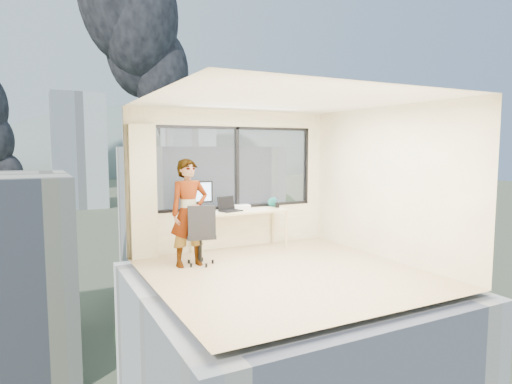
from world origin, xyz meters
TOP-DOWN VIEW (x-y plane):
  - floor at (0.00, 0.00)m, footprint 4.00×4.00m
  - ceiling at (0.00, 0.00)m, footprint 4.00×4.00m
  - wall_front at (0.00, -2.00)m, footprint 4.00×0.01m
  - wall_left at (-2.00, 0.00)m, footprint 0.01×4.00m
  - wall_right at (2.00, 0.00)m, footprint 0.01×4.00m
  - window_wall at (0.05, 2.00)m, footprint 3.30×0.16m
  - curtain at (-1.72, 1.88)m, footprint 0.45×0.14m
  - desk at (0.00, 1.66)m, footprint 1.80×0.60m
  - chair at (-1.01, 1.03)m, footprint 0.61×0.61m
  - person at (-1.18, 1.05)m, footprint 0.66×0.45m
  - monitor at (-0.80, 1.74)m, footprint 0.58×0.16m
  - game_console at (0.13, 1.86)m, footprint 0.36×0.32m
  - laptop at (-0.20, 1.62)m, footprint 0.47×0.49m
  - cellphone at (-0.18, 1.51)m, footprint 0.11×0.06m
  - pen_cup at (0.80, 1.65)m, footprint 0.09×0.09m
  - handbag at (0.80, 1.81)m, footprint 0.27×0.20m
  - exterior_ground at (0.00, 120.00)m, footprint 400.00×400.00m
  - near_bldg_b at (12.00, 38.00)m, footprint 14.00×13.00m
  - near_bldg_c at (30.00, 28.00)m, footprint 12.00×10.00m
  - far_tower_b at (8.00, 120.00)m, footprint 13.00×13.00m
  - far_tower_c at (45.00, 140.00)m, footprint 15.00×15.00m
  - hill_b at (100.00, 320.00)m, footprint 300.00×220.00m
  - tree_b at (4.00, 18.00)m, footprint 7.60×7.60m
  - tree_c at (22.00, 40.00)m, footprint 8.40×8.40m
  - smoke_plume_b at (55.00, 170.00)m, footprint 30.00×18.00m

SIDE VIEW (x-z plane):
  - exterior_ground at x=0.00m, z-range -14.02..-13.98m
  - hill_b at x=100.00m, z-range -62.00..34.00m
  - tree_b at x=4.00m, z-range -14.00..-5.00m
  - near_bldg_c at x=30.00m, z-range -14.00..-4.00m
  - tree_c at x=22.00m, z-range -14.00..-4.00m
  - near_bldg_b at x=12.00m, z-range -14.00..2.00m
  - far_tower_c at x=45.00m, z-range -14.00..12.00m
  - floor at x=0.00m, z-range -0.01..0.01m
  - desk at x=0.00m, z-range 0.00..0.75m
  - chair at x=-1.01m, z-range 0.00..1.02m
  - cellphone at x=-0.18m, z-range 0.75..0.76m
  - game_console at x=0.13m, z-range 0.75..0.82m
  - pen_cup at x=0.80m, z-range 0.75..0.85m
  - handbag at x=0.80m, z-range 0.75..0.93m
  - person at x=-1.18m, z-range 0.00..1.73m
  - laptop at x=-0.20m, z-range 0.75..0.99m
  - far_tower_b at x=8.00m, z-range -14.00..16.00m
  - monitor at x=-0.80m, z-range 0.75..1.32m
  - curtain at x=-1.72m, z-range 0.00..2.30m
  - wall_front at x=0.00m, z-range 0.00..2.60m
  - wall_left at x=-2.00m, z-range 0.00..2.60m
  - wall_right at x=2.00m, z-range 0.00..2.60m
  - window_wall at x=0.05m, z-range 0.75..2.30m
  - ceiling at x=0.00m, z-range 2.60..2.60m
  - smoke_plume_b at x=55.00m, z-range -8.00..62.00m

